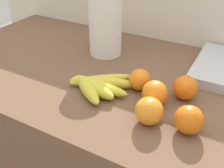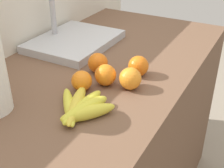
{
  "view_description": "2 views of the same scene",
  "coord_description": "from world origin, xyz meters",
  "px_view_note": "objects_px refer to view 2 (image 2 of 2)",
  "views": [
    {
      "loc": [
        0.23,
        -0.71,
        1.35
      ],
      "look_at": [
        -0.09,
        -0.13,
        0.93
      ],
      "focal_mm": 42.34,
      "sensor_mm": 36.0,
      "label": 1
    },
    {
      "loc": [
        -0.76,
        -0.56,
        1.41
      ],
      "look_at": [
        -0.03,
        -0.17,
        0.94
      ],
      "focal_mm": 49.21,
      "sensor_mm": 36.0,
      "label": 2
    }
  ],
  "objects_px": {
    "orange_right": "(82,81)",
    "sink_basin": "(74,41)",
    "orange_far_right": "(130,79)",
    "orange_back_right": "(98,63)",
    "orange_front": "(105,75)",
    "banana_bunch": "(81,108)",
    "orange_center": "(138,66)"
  },
  "relations": [
    {
      "from": "orange_center",
      "to": "sink_basin",
      "type": "distance_m",
      "value": 0.39
    },
    {
      "from": "orange_right",
      "to": "orange_far_right",
      "type": "bearing_deg",
      "value": -57.48
    },
    {
      "from": "banana_bunch",
      "to": "sink_basin",
      "type": "bearing_deg",
      "value": 36.85
    },
    {
      "from": "orange_front",
      "to": "sink_basin",
      "type": "bearing_deg",
      "value": 50.82
    },
    {
      "from": "banana_bunch",
      "to": "orange_center",
      "type": "height_order",
      "value": "orange_center"
    },
    {
      "from": "sink_basin",
      "to": "orange_back_right",
      "type": "bearing_deg",
      "value": -127.5
    },
    {
      "from": "orange_center",
      "to": "sink_basin",
      "type": "bearing_deg",
      "value": 71.02
    },
    {
      "from": "orange_back_right",
      "to": "orange_front",
      "type": "height_order",
      "value": "same"
    },
    {
      "from": "banana_bunch",
      "to": "orange_front",
      "type": "relative_size",
      "value": 2.92
    },
    {
      "from": "orange_right",
      "to": "sink_basin",
      "type": "relative_size",
      "value": 0.18
    },
    {
      "from": "orange_front",
      "to": "sink_basin",
      "type": "distance_m",
      "value": 0.39
    },
    {
      "from": "orange_right",
      "to": "sink_basin",
      "type": "height_order",
      "value": "sink_basin"
    },
    {
      "from": "sink_basin",
      "to": "orange_front",
      "type": "bearing_deg",
      "value": -129.18
    },
    {
      "from": "sink_basin",
      "to": "banana_bunch",
      "type": "bearing_deg",
      "value": -143.15
    },
    {
      "from": "banana_bunch",
      "to": "orange_back_right",
      "type": "bearing_deg",
      "value": 20.07
    },
    {
      "from": "orange_center",
      "to": "orange_far_right",
      "type": "bearing_deg",
      "value": -171.06
    },
    {
      "from": "orange_far_right",
      "to": "orange_right",
      "type": "distance_m",
      "value": 0.16
    },
    {
      "from": "orange_far_right",
      "to": "orange_center",
      "type": "height_order",
      "value": "orange_far_right"
    },
    {
      "from": "orange_back_right",
      "to": "orange_right",
      "type": "bearing_deg",
      "value": -171.56
    },
    {
      "from": "orange_front",
      "to": "orange_center",
      "type": "distance_m",
      "value": 0.14
    },
    {
      "from": "orange_right",
      "to": "sink_basin",
      "type": "bearing_deg",
      "value": 38.45
    },
    {
      "from": "orange_far_right",
      "to": "sink_basin",
      "type": "relative_size",
      "value": 0.19
    },
    {
      "from": "orange_far_right",
      "to": "sink_basin",
      "type": "distance_m",
      "value": 0.45
    },
    {
      "from": "orange_far_right",
      "to": "sink_basin",
      "type": "bearing_deg",
      "value": 59.48
    },
    {
      "from": "orange_back_right",
      "to": "orange_front",
      "type": "relative_size",
      "value": 1.0
    },
    {
      "from": "banana_bunch",
      "to": "sink_basin",
      "type": "height_order",
      "value": "sink_basin"
    },
    {
      "from": "orange_right",
      "to": "sink_basin",
      "type": "distance_m",
      "value": 0.4
    },
    {
      "from": "orange_front",
      "to": "sink_basin",
      "type": "xyz_separation_m",
      "value": [
        0.24,
        0.3,
        -0.02
      ]
    },
    {
      "from": "orange_front",
      "to": "orange_right",
      "type": "bearing_deg",
      "value": 143.97
    },
    {
      "from": "banana_bunch",
      "to": "orange_front",
      "type": "xyz_separation_m",
      "value": [
        0.18,
        0.02,
        0.02
      ]
    },
    {
      "from": "sink_basin",
      "to": "orange_right",
      "type": "bearing_deg",
      "value": -141.55
    },
    {
      "from": "orange_far_right",
      "to": "banana_bunch",
      "type": "bearing_deg",
      "value": 162.35
    }
  ]
}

